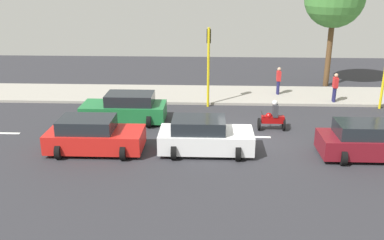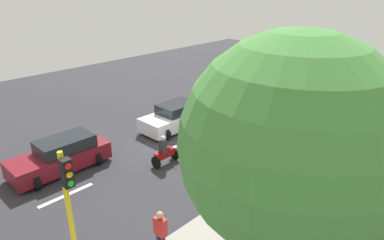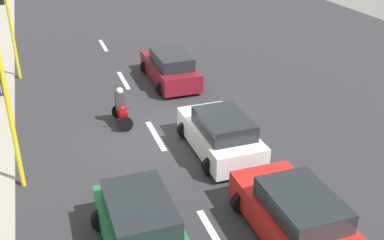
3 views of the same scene
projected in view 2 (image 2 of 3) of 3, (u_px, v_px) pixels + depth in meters
The scene contains 16 objects.
ground_plane at pixel (172, 149), 18.50m from camera, with size 40.00×60.00×0.10m, color #2D2D33.
sidewalk at pixel (291, 202), 13.95m from camera, with size 4.00×60.00×0.15m, color #9E998E.
lane_stripe_north at pixel (66, 195), 14.49m from camera, with size 0.20×2.40×0.01m, color white.
lane_stripe_mid at pixel (172, 148), 18.48m from camera, with size 0.20×2.40×0.01m, color white.
lane_stripe_south at pixel (240, 118), 22.47m from camera, with size 0.20×2.40×0.01m, color white.
lane_stripe_far_south at pixel (288, 96), 26.46m from camera, with size 0.20×2.40×0.01m, color white.
car_maroon at pixel (61, 156), 16.19m from camera, with size 2.21×4.49×1.52m.
car_red at pixel (223, 98), 23.88m from camera, with size 2.29×4.08×1.52m.
car_white at pixel (174, 117), 20.65m from camera, with size 2.26×4.00×1.52m.
car_green at pixel (267, 115), 20.96m from camera, with size 2.25×4.26×1.52m.
motorcycle at pixel (165, 152), 16.68m from camera, with size 0.60×1.30×1.53m.
pedestrian_near_signal at pixel (161, 233), 10.81m from camera, with size 0.40×0.24×1.69m.
pedestrian_by_tree at pixel (258, 210), 11.84m from camera, with size 0.40×0.24×1.69m.
traffic_light_corner at pixel (70, 207), 8.94m from camera, with size 0.49×0.24×4.50m.
traffic_light_midblock at pixel (275, 110), 15.43m from camera, with size 0.49×0.24×4.50m.
street_tree_north at pixel (291, 146), 5.83m from camera, with size 3.83×3.83×7.73m.
Camera 2 is at (12.25, -11.14, 8.40)m, focal length 32.65 mm.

